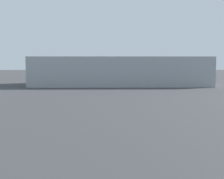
% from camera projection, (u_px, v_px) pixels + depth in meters
% --- Properties ---
extents(terminal_building, '(61.77, 25.66, 10.13)m').
position_uv_depth(terminal_building, '(120.00, 71.00, 121.40)').
color(terminal_building, '#999EA3').
rests_on(terminal_building, ground_plane).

